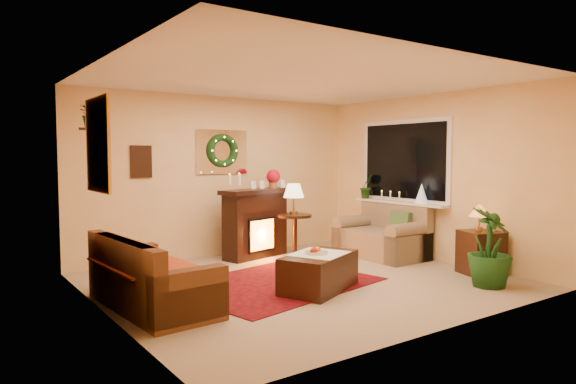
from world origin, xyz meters
TOP-DOWN VIEW (x-y plane):
  - floor at (0.00, 0.00)m, footprint 5.00×5.00m
  - ceiling at (0.00, 0.00)m, footprint 5.00×5.00m
  - wall_back at (0.00, 2.25)m, footprint 5.00×5.00m
  - wall_front at (0.00, -2.25)m, footprint 5.00×5.00m
  - wall_left at (-2.50, 0.00)m, footprint 4.50×4.50m
  - wall_right at (2.50, 0.00)m, footprint 4.50×4.50m
  - area_rug at (-0.38, 0.11)m, footprint 2.76×2.28m
  - sofa at (-2.01, 0.02)m, footprint 0.91×1.84m
  - red_throw at (-2.05, 0.19)m, footprint 0.81×1.31m
  - fireplace at (0.34, 1.74)m, footprint 1.18×0.62m
  - poinsettia at (0.66, 1.71)m, footprint 0.23×0.23m
  - mantel_candle_a at (-0.14, 1.72)m, footprint 0.06×0.06m
  - mantel_candle_b at (0.05, 1.75)m, footprint 0.06×0.06m
  - mantel_mirror at (0.00, 2.23)m, footprint 0.92×0.02m
  - wreath at (0.00, 2.19)m, footprint 0.55×0.11m
  - wall_art at (-1.35, 2.23)m, footprint 0.32×0.03m
  - gold_mirror at (-2.48, 0.30)m, footprint 0.03×0.84m
  - hanging_plant at (-2.34, 1.05)m, footprint 0.33×0.28m
  - loveseat at (2.02, 0.61)m, footprint 0.84×1.45m
  - window_frame at (2.48, 0.55)m, footprint 0.03×1.86m
  - window_glass at (2.47, 0.55)m, footprint 0.02×1.70m
  - window_sill at (2.38, 0.55)m, footprint 0.22×1.86m
  - mini_tree at (2.38, 0.09)m, footprint 0.22×0.22m
  - sill_plant at (2.34, 1.29)m, footprint 0.30×0.24m
  - side_table_round at (0.82, 1.33)m, footprint 0.61×0.61m
  - lamp_cream at (0.82, 1.36)m, footprint 0.33×0.33m
  - end_table_square at (2.26, -1.07)m, footprint 0.62×0.62m
  - lamp_tiffany at (2.24, -1.05)m, footprint 0.28×0.28m
  - coffee_table at (-0.12, -0.47)m, footprint 1.21×0.98m
  - fruit_bowl at (-0.15, -0.46)m, footprint 0.28×0.28m
  - floor_palm at (1.74, -1.54)m, footprint 2.18×2.18m

SIDE VIEW (x-z plane):
  - floor at x=0.00m, z-range 0.00..0.00m
  - area_rug at x=-0.38m, z-range 0.00..0.01m
  - coffee_table at x=-0.12m, z-range -0.01..0.43m
  - end_table_square at x=2.26m, z-range -0.03..0.57m
  - side_table_round at x=0.82m, z-range -0.03..0.68m
  - loveseat at x=2.02m, z-range 0.00..0.84m
  - sofa at x=-2.01m, z-range 0.04..0.82m
  - floor_palm at x=1.74m, z-range -1.04..1.94m
  - fruit_bowl at x=-0.15m, z-range 0.42..0.48m
  - red_throw at x=-2.05m, z-range 0.44..0.47m
  - fireplace at x=0.34m, z-range 0.03..1.07m
  - lamp_tiffany at x=2.24m, z-range 0.54..0.95m
  - window_sill at x=2.38m, z-range 0.85..0.89m
  - lamp_cream at x=0.82m, z-range 0.63..1.13m
  - mini_tree at x=2.38m, z-range 0.88..1.20m
  - sill_plant at x=2.34m, z-range 0.81..1.36m
  - mantel_candle_a at x=-0.14m, z-range 1.18..1.34m
  - mantel_candle_b at x=0.05m, z-range 1.17..1.35m
  - wall_back at x=0.00m, z-range 1.30..1.30m
  - wall_front at x=0.00m, z-range 1.30..1.30m
  - wall_left at x=-2.50m, z-range 1.30..1.30m
  - wall_right at x=2.50m, z-range 1.30..1.30m
  - poinsettia at x=0.66m, z-range 1.19..1.41m
  - wall_art at x=-1.35m, z-range 1.31..1.79m
  - window_frame at x=2.48m, z-range 0.87..2.23m
  - window_glass at x=2.47m, z-range 0.94..2.16m
  - mantel_mirror at x=0.00m, z-range 1.34..2.06m
  - wreath at x=0.00m, z-range 1.44..2.00m
  - gold_mirror at x=-2.48m, z-range 1.25..2.25m
  - hanging_plant at x=-2.34m, z-range 1.79..2.15m
  - ceiling at x=0.00m, z-range 2.60..2.60m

